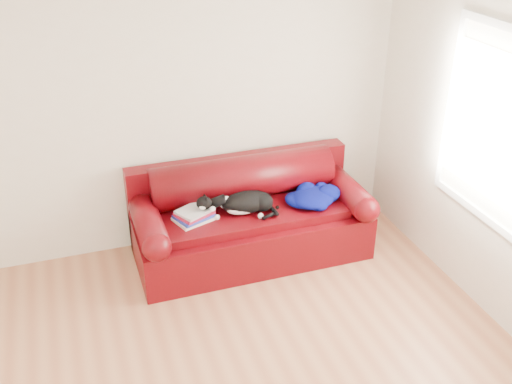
% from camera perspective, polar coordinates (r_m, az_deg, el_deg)
% --- Properties ---
extents(room_shell, '(4.52, 4.02, 2.61)m').
position_cam_1_polar(room_shell, '(3.44, -2.00, 2.40)').
color(room_shell, beige).
rests_on(room_shell, ground).
extents(sofa_base, '(2.10, 0.90, 0.50)m').
position_cam_1_polar(sofa_base, '(5.52, -0.48, -3.84)').
color(sofa_base, '#360206').
rests_on(sofa_base, ground).
extents(sofa_back, '(2.10, 1.01, 0.88)m').
position_cam_1_polar(sofa_back, '(5.57, -1.29, 0.07)').
color(sofa_back, '#360206').
rests_on(sofa_back, ground).
extents(book_stack, '(0.37, 0.33, 0.10)m').
position_cam_1_polar(book_stack, '(5.20, -5.92, -2.18)').
color(book_stack, silver).
rests_on(book_stack, sofa_base).
extents(cat, '(0.62, 0.41, 0.24)m').
position_cam_1_polar(cat, '(5.27, -0.96, -1.04)').
color(cat, black).
rests_on(cat, sofa_base).
extents(blanket, '(0.60, 0.50, 0.15)m').
position_cam_1_polar(blanket, '(5.45, 5.47, -0.40)').
color(blanket, '#02044A').
rests_on(blanket, sofa_base).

